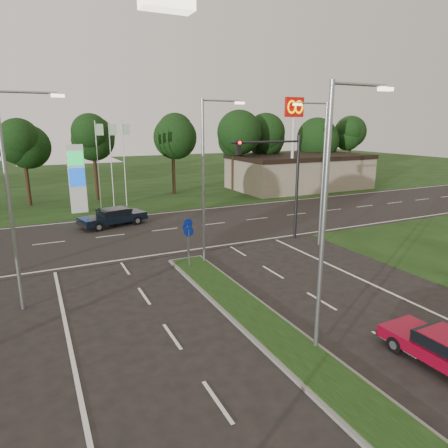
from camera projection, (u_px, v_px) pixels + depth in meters
name	position (u px, v px, depth m)	size (l,w,h in m)	color
verge_far	(91.00, 180.00, 56.49)	(160.00, 50.00, 0.02)	black
cross_road	(152.00, 231.00, 29.45)	(160.00, 12.00, 0.02)	black
median_kerb	(337.00, 386.00, 11.98)	(2.00, 26.00, 0.12)	slate
commercial_building	(299.00, 172.00, 48.74)	(16.00, 9.00, 4.00)	gray
streetlight_median_near	(329.00, 208.00, 12.93)	(2.53, 0.22, 9.00)	gray
streetlight_median_far	(207.00, 174.00, 21.65)	(2.53, 0.22, 9.00)	gray
streetlight_left_far	(14.00, 192.00, 15.97)	(2.53, 0.22, 9.00)	gray
streetlight_right_far	(321.00, 167.00, 24.95)	(2.53, 0.22, 9.00)	gray
traffic_signal	(281.00, 172.00, 26.12)	(5.10, 0.42, 7.00)	black
median_signs	(188.00, 234.00, 22.40)	(1.16, 1.76, 2.38)	gray
gas_pylon	(79.00, 177.00, 34.96)	(5.80, 1.26, 8.00)	silver
mcdonalds_sign	(294.00, 121.00, 42.07)	(2.20, 0.47, 10.40)	silver
treeline_far	(108.00, 132.00, 41.72)	(6.00, 6.00, 9.90)	black
red_sedan	(446.00, 350.00, 12.92)	(1.79, 4.15, 1.13)	maroon
navy_sedan	(113.00, 217.00, 30.87)	(5.27, 3.16, 1.35)	black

